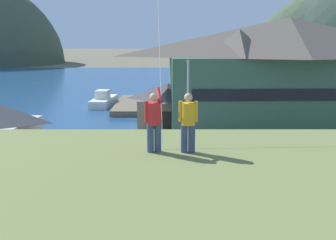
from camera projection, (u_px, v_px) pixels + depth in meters
ground_plane at (152, 215)px, 21.02m from camera, size 600.00×600.00×0.00m
parking_lot_pad at (155, 180)px, 25.91m from camera, size 40.00×20.00×0.10m
bay_water at (163, 84)px, 79.78m from camera, size 360.00×84.00×0.03m
harbor_lodge at (286, 70)px, 40.11m from camera, size 24.92×9.98×10.96m
storage_shed_waterside at (167, 105)px, 40.36m from camera, size 6.38×5.32×4.59m
wharf_dock at (128, 105)px, 52.86m from camera, size 3.20×13.36×0.70m
moored_boat_wharfside at (102, 100)px, 54.10m from camera, size 2.98×7.44×2.16m
parked_car_mid_row_center at (115, 157)px, 27.56m from camera, size 4.29×2.22×1.82m
parked_car_mid_row_far at (112, 187)px, 21.99m from camera, size 4.26×2.17×1.82m
parked_car_back_row_right at (197, 163)px, 26.21m from camera, size 4.35×2.37×1.82m
parked_car_corner_spot at (309, 161)px, 26.47m from camera, size 4.34×2.33×1.82m
parked_car_mid_row_near at (227, 195)px, 20.93m from camera, size 4.24×2.12×1.82m
parking_light_pole at (187, 102)px, 30.50m from camera, size 0.24×0.78×7.27m
person_kite_flyer at (153, 120)px, 11.63m from camera, size 0.52×0.69×1.86m
person_companion at (187, 121)px, 11.60m from camera, size 0.55×0.40×1.74m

